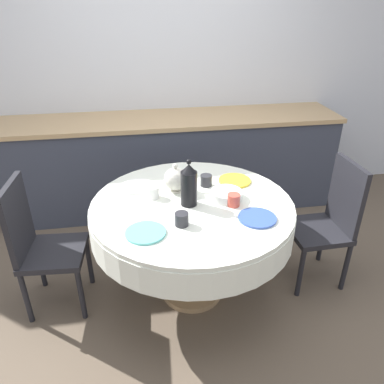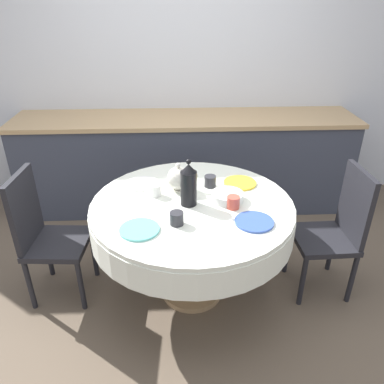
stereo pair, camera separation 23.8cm
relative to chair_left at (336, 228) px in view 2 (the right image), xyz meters
The scene contains 17 objects.
ground_plane 1.14m from the chair_left, behind, with size 12.00×12.00×0.00m, color brown.
wall_back 2.08m from the chair_left, 121.65° to the left, with size 7.00×0.05×2.60m.
kitchen_counter 1.65m from the chair_left, 127.77° to the left, with size 3.24×0.64×0.93m.
dining_table 1.02m from the chair_left, behind, with size 1.33×1.33×0.76m.
chair_left is the anchor object (origin of this frame).
chair_right 2.02m from the chair_left, behind, with size 0.43×0.43×0.95m.
plate_near_left 1.39m from the chair_left, 165.84° to the right, with size 0.23×0.23×0.01m, color #60BCB7.
cup_near_left 1.18m from the chair_left, 166.02° to the right, with size 0.08×0.08×0.08m, color #28282D.
plate_near_right 0.76m from the chair_left, 156.50° to the right, with size 0.23×0.23×0.01m, color #3856AD.
cup_near_right 0.81m from the chair_left, behind, with size 0.08×0.08×0.08m, color #CC4C3D.
plate_far_left 1.40m from the chair_left, 169.69° to the left, with size 0.23×0.23×0.01m, color white.
cup_far_left 1.29m from the chair_left, behind, with size 0.08×0.08×0.08m, color white.
plate_far_right 0.74m from the chair_left, 160.81° to the left, with size 0.23×0.23×0.01m, color yellow.
cup_far_right 0.94m from the chair_left, 167.18° to the left, with size 0.08×0.08×0.08m, color #28282D.
coffee_carafe 1.10m from the chair_left, behind, with size 0.10×0.10×0.31m.
teapot 1.15m from the chair_left, behind, with size 0.22×0.16×0.20m.
fruit_bowl 0.82m from the chair_left, behind, with size 0.21×0.21×0.06m, color silver.
Camera 2 is at (-0.10, -2.10, 1.97)m, focal length 35.00 mm.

